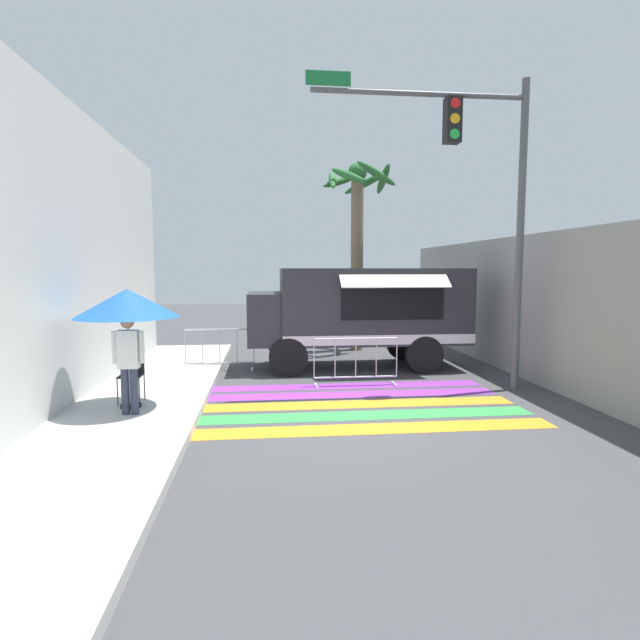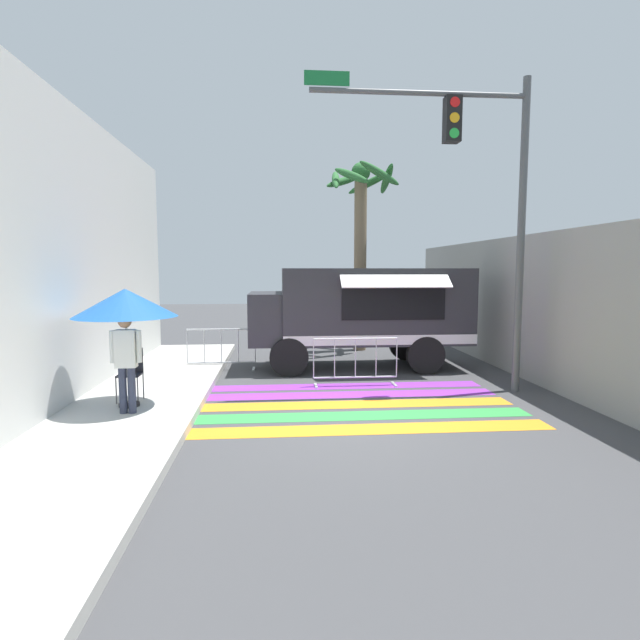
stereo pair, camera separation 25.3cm
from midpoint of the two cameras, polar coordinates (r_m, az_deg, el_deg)
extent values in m
plane|color=#424244|center=(8.96, 3.59, -11.14)|extent=(60.00, 60.00, 0.00)
cube|color=#B7B5AD|center=(9.50, -28.04, -10.35)|extent=(4.40, 16.00, 0.16)
cube|color=silver|center=(9.28, -30.62, 6.55)|extent=(0.25, 16.00, 5.72)
cube|color=gray|center=(12.99, 21.78, 1.43)|extent=(0.20, 16.00, 3.43)
cube|color=orange|center=(8.39, 4.31, -12.32)|extent=(6.40, 0.56, 0.01)
cube|color=green|center=(9.10, 3.43, -10.85)|extent=(6.40, 0.56, 0.01)
cube|color=orange|center=(9.82, 2.69, -9.59)|extent=(6.40, 0.56, 0.01)
cube|color=purple|center=(10.55, 2.05, -8.51)|extent=(6.40, 0.56, 0.01)
cube|color=purple|center=(11.28, 1.50, -7.57)|extent=(6.40, 0.56, 0.01)
cube|color=#2D2D33|center=(13.33, 5.43, 1.72)|extent=(4.84, 2.14, 1.94)
cube|color=#2D2D33|center=(13.09, -5.02, 0.26)|extent=(1.71, 1.97, 1.31)
cube|color=#1E232D|center=(13.07, -8.56, 1.65)|extent=(0.06, 1.72, 0.50)
cube|color=black|center=(12.32, 7.74, 2.04)|extent=(2.56, 0.03, 0.87)
cube|color=white|center=(12.10, 8.01, 4.42)|extent=(2.66, 0.43, 0.31)
cube|color=white|center=(12.36, 6.39, -2.29)|extent=(4.84, 0.01, 0.24)
cylinder|color=black|center=(12.23, -4.22, -4.27)|extent=(0.95, 0.22, 0.95)
cylinder|color=black|center=(14.18, -4.49, -2.89)|extent=(0.95, 0.22, 0.95)
cylinder|color=black|center=(12.80, 11.28, -3.92)|extent=(0.95, 0.22, 0.95)
cylinder|color=black|center=(14.67, 8.98, -2.65)|extent=(0.95, 0.22, 0.95)
cylinder|color=#515456|center=(11.47, 21.30, 8.66)|extent=(0.16, 0.16, 6.52)
cylinder|color=#515456|center=(11.19, 10.72, 24.07)|extent=(4.46, 0.11, 0.11)
cube|color=black|center=(11.21, 14.23, 21.23)|extent=(0.32, 0.28, 0.90)
cylinder|color=red|center=(11.17, 14.54, 22.89)|extent=(0.20, 0.02, 0.20)
cylinder|color=#F2A519|center=(11.08, 14.50, 21.41)|extent=(0.20, 0.02, 0.20)
cylinder|color=green|center=(11.01, 14.46, 19.90)|extent=(0.20, 0.02, 0.20)
cube|color=#197238|center=(10.89, 0.20, 25.91)|extent=(0.90, 0.02, 0.28)
cylinder|color=black|center=(9.69, -21.50, -9.09)|extent=(0.36, 0.36, 0.06)
cylinder|color=#B2B2B7|center=(9.48, -21.73, -3.07)|extent=(0.04, 0.04, 2.12)
cone|color=#1E59A5|center=(9.40, -21.91, 1.81)|extent=(1.80, 1.80, 0.50)
cylinder|color=#4C4C51|center=(9.86, -22.83, -7.61)|extent=(0.02, 0.02, 0.48)
cylinder|color=#4C4C51|center=(9.76, -20.65, -7.67)|extent=(0.02, 0.02, 0.48)
cylinder|color=#4C4C51|center=(10.22, -22.21, -7.13)|extent=(0.02, 0.02, 0.48)
cylinder|color=#4C4C51|center=(10.12, -20.11, -7.18)|extent=(0.02, 0.02, 0.48)
cube|color=black|center=(9.93, -21.50, -5.95)|extent=(0.41, 0.41, 0.03)
cube|color=black|center=(10.07, -21.27, -4.36)|extent=(0.41, 0.03, 0.46)
cylinder|color=#2D3347|center=(9.18, -22.11, -7.56)|extent=(0.13, 0.13, 0.80)
cylinder|color=#2D3347|center=(9.14, -21.20, -7.59)|extent=(0.13, 0.13, 0.80)
cube|color=silver|center=(9.03, -21.83, -3.12)|extent=(0.34, 0.20, 0.64)
cylinder|color=silver|center=(9.08, -23.17, -2.91)|extent=(0.09, 0.09, 0.55)
cylinder|color=silver|center=(8.96, -20.48, -2.92)|extent=(0.09, 0.09, 0.55)
sphere|color=#9E7051|center=(8.97, -21.94, -0.19)|extent=(0.22, 0.22, 0.22)
cylinder|color=#B7BABF|center=(11.18, 3.48, -2.14)|extent=(1.88, 0.04, 0.04)
cylinder|color=#B7BABF|center=(11.33, 3.45, -6.52)|extent=(1.88, 0.04, 0.04)
cylinder|color=#B7BABF|center=(11.13, -1.34, -4.44)|extent=(0.02, 0.02, 0.87)
cylinder|color=#B7BABF|center=(11.18, 1.07, -4.39)|extent=(0.02, 0.02, 0.87)
cylinder|color=#B7BABF|center=(11.25, 3.46, -4.34)|extent=(0.02, 0.02, 0.87)
cylinder|color=#B7BABF|center=(11.33, 5.82, -4.28)|extent=(0.02, 0.02, 0.87)
cylinder|color=#B7BABF|center=(11.44, 8.14, -4.22)|extent=(0.02, 0.02, 0.87)
cube|color=#B7BABF|center=(11.26, -1.08, -7.53)|extent=(0.06, 0.44, 0.03)
cube|color=#B7BABF|center=(11.55, 7.85, -7.25)|extent=(0.06, 0.44, 0.03)
cylinder|color=#B7BABF|center=(13.14, -11.97, -1.07)|extent=(1.75, 0.04, 0.04)
cylinder|color=#B7BABF|center=(13.27, -11.89, -4.82)|extent=(1.75, 0.04, 0.04)
cylinder|color=#B7BABF|center=(13.32, -15.68, -2.97)|extent=(0.02, 0.02, 0.87)
cylinder|color=#B7BABF|center=(13.25, -13.82, -2.96)|extent=(0.02, 0.02, 0.87)
cylinder|color=#B7BABF|center=(13.20, -11.93, -2.95)|extent=(0.02, 0.02, 0.87)
cylinder|color=#B7BABF|center=(13.16, -10.04, -2.94)|extent=(0.02, 0.02, 0.87)
cylinder|color=#B7BABF|center=(13.14, -8.13, -2.93)|extent=(0.02, 0.02, 0.87)
cube|color=#B7BABF|center=(13.41, -15.40, -5.58)|extent=(0.06, 0.44, 0.03)
cube|color=#B7BABF|center=(13.24, -8.31, -5.57)|extent=(0.06, 0.44, 0.03)
cylinder|color=#7A664C|center=(16.16, 3.78, 6.31)|extent=(0.40, 0.40, 5.53)
sphere|color=#2D6B33|center=(16.45, 3.85, 16.51)|extent=(0.60, 0.60, 0.60)
ellipsoid|color=#2D6B33|center=(16.57, 6.78, 15.67)|extent=(0.26, 1.62, 0.87)
ellipsoid|color=#2D6B33|center=(17.18, 4.88, 15.37)|extent=(1.51, 1.05, 0.83)
ellipsoid|color=#2D6B33|center=(16.97, 1.87, 15.58)|extent=(1.41, 1.12, 0.72)
ellipsoid|color=#2D6B33|center=(16.36, 0.96, 15.75)|extent=(0.37, 1.55, 0.92)
ellipsoid|color=#2D6B33|center=(15.85, 2.83, 16.15)|extent=(1.17, 0.92, 0.72)
ellipsoid|color=#2D6B33|center=(15.81, 6.04, 16.31)|extent=(1.57, 1.12, 0.74)
camera|label=1|loc=(0.13, -90.63, -0.06)|focal=28.00mm
camera|label=2|loc=(0.13, 89.37, 0.06)|focal=28.00mm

